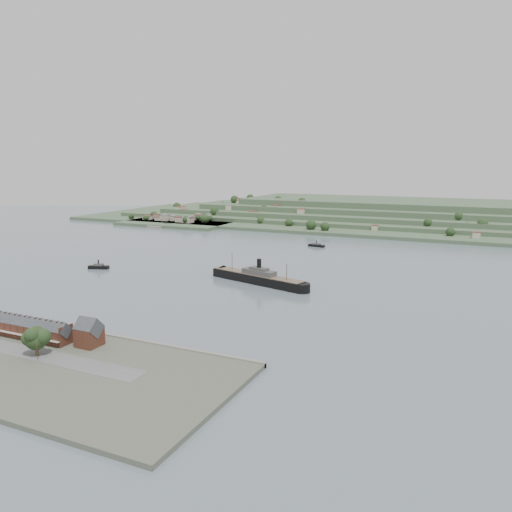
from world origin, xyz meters
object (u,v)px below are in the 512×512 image
at_px(tugboat, 99,267).
at_px(fig_tree, 36,338).
at_px(steamship, 255,277).
at_px(gabled_building, 89,333).
at_px(terrace_row, 24,327).

relative_size(tugboat, fig_tree, 1.28).
xyz_separation_m(tugboat, fig_tree, (108.87, -158.85, 8.36)).
xyz_separation_m(steamship, tugboat, (-135.69, -10.81, -2.15)).
relative_size(gabled_building, fig_tree, 1.05).
bearing_deg(fig_tree, steamship, 81.02).
height_order(steamship, fig_tree, steamship).
bearing_deg(tugboat, gabled_building, -49.06).
xyz_separation_m(steamship, fig_tree, (-26.81, -169.67, 6.21)).
bearing_deg(fig_tree, tugboat, 124.43).
distance_m(gabled_building, steamship, 151.45).
bearing_deg(fig_tree, gabled_building, 56.62).
bearing_deg(terrace_row, steamship, 71.48).
relative_size(gabled_building, tugboat, 0.82).
relative_size(terrace_row, tugboat, 3.24).
relative_size(terrace_row, gabled_building, 3.95).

